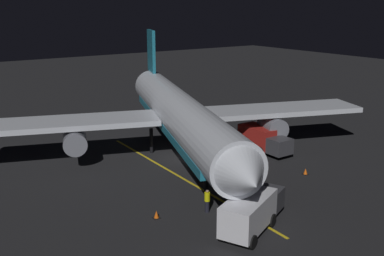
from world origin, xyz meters
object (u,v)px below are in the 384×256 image
object	(u,v)px
catering_truck	(263,140)
ground_crew_worker	(207,200)
traffic_cone_near_left	(206,189)
baggage_truck	(252,212)
traffic_cone_under_wing	(263,164)
airliner	(178,114)
traffic_cone_far	(156,215)
traffic_cone_near_right	(305,172)

from	to	relation	value
catering_truck	ground_crew_worker	bearing A→B (deg)	32.08
catering_truck	ground_crew_worker	distance (m)	15.05
traffic_cone_near_left	baggage_truck	bearing A→B (deg)	79.63
traffic_cone_near_left	traffic_cone_under_wing	world-z (taller)	same
airliner	catering_truck	bearing A→B (deg)	155.96
airliner	catering_truck	xyz separation A→B (m)	(-7.75, 3.45, -2.95)
traffic_cone_near_left	traffic_cone_far	size ratio (longest dim) A/B	1.00
traffic_cone_near_right	catering_truck	bearing A→B (deg)	-100.37
baggage_truck	ground_crew_worker	world-z (taller)	baggage_truck
airliner	traffic_cone_near_right	xyz separation A→B (m)	(-6.50, 10.26, -3.97)
catering_truck	traffic_cone_under_wing	xyz separation A→B (m)	(2.96, 3.25, -1.02)
airliner	traffic_cone_under_wing	distance (m)	9.14
airliner	baggage_truck	distance (m)	16.05
baggage_truck	airliner	bearing A→B (deg)	-105.28
ground_crew_worker	traffic_cone_far	world-z (taller)	ground_crew_worker
airliner	traffic_cone_near_left	xyz separation A→B (m)	(2.92, 8.47, -3.97)
baggage_truck	traffic_cone_near_right	bearing A→B (deg)	-155.08
ground_crew_worker	traffic_cone_under_wing	xyz separation A→B (m)	(-9.79, -4.74, -0.64)
airliner	traffic_cone_near_right	size ratio (longest dim) A/B	68.29
traffic_cone_under_wing	catering_truck	bearing A→B (deg)	-132.34
airliner	baggage_truck	xyz separation A→B (m)	(4.16, 15.22, -2.94)
traffic_cone_near_left	catering_truck	bearing A→B (deg)	-154.81
catering_truck	traffic_cone_under_wing	distance (m)	4.51
traffic_cone_near_right	traffic_cone_far	world-z (taller)	same
baggage_truck	catering_truck	world-z (taller)	catering_truck
catering_truck	traffic_cone_near_right	distance (m)	7.00
catering_truck	traffic_cone_near_left	xyz separation A→B (m)	(10.67, 5.02, -1.02)
traffic_cone_far	baggage_truck	bearing A→B (deg)	130.88
ground_crew_worker	traffic_cone_near_left	world-z (taller)	ground_crew_worker
airliner	traffic_cone_near_right	bearing A→B (deg)	122.34
baggage_truck	traffic_cone_under_wing	world-z (taller)	baggage_truck
ground_crew_worker	traffic_cone_far	distance (m)	3.73
traffic_cone_near_right	traffic_cone_under_wing	world-z (taller)	same
airliner	traffic_cone_far	world-z (taller)	airliner
airliner	ground_crew_worker	world-z (taller)	airliner
airliner	baggage_truck	bearing A→B (deg)	74.72
catering_truck	traffic_cone_near_right	bearing A→B (deg)	79.63
traffic_cone_near_left	ground_crew_worker	bearing A→B (deg)	55.04
catering_truck	traffic_cone_far	world-z (taller)	catering_truck
traffic_cone_under_wing	airliner	bearing A→B (deg)	-54.46
traffic_cone_under_wing	traffic_cone_far	bearing A→B (deg)	14.93
traffic_cone_far	ground_crew_worker	bearing A→B (deg)	160.75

